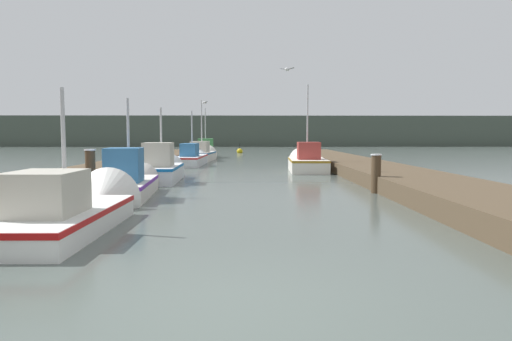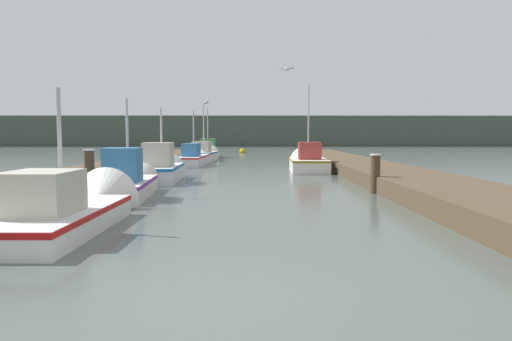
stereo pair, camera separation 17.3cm
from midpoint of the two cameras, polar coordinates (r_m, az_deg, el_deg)
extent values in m
plane|color=#47514C|center=(5.16, -4.26, -16.67)|extent=(200.00, 200.00, 0.00)
cube|color=#4C3D2B|center=(21.75, -16.72, 0.12)|extent=(2.95, 40.00, 0.53)
cube|color=#4C3D2B|center=(21.56, 14.28, 0.14)|extent=(2.95, 40.00, 0.53)
cube|color=#424C42|center=(77.46, -0.61, 4.90)|extent=(120.00, 16.00, 4.72)
cube|color=silver|center=(9.44, -23.31, -5.83)|extent=(1.75, 4.12, 0.46)
cube|color=#B21313|center=(9.41, -23.34, -4.81)|extent=(1.78, 4.15, 0.10)
cone|color=silver|center=(11.74, -18.45, -3.71)|extent=(1.64, 0.92, 1.63)
cube|color=#B2AD9E|center=(8.89, -24.74, -2.51)|extent=(1.14, 1.37, 0.76)
cylinder|color=#B2B2B7|center=(9.58, -22.83, 2.65)|extent=(0.08, 0.08, 2.30)
cube|color=silver|center=(14.16, -15.54, -2.18)|extent=(1.62, 3.83, 0.50)
cube|color=#6424A4|center=(14.14, -15.55, -1.41)|extent=(1.66, 3.86, 0.10)
cone|color=silver|center=(16.33, -14.09, -1.28)|extent=(1.32, 0.80, 1.27)
cube|color=#2D6699|center=(13.63, -15.97, 0.69)|extent=(1.05, 1.16, 0.98)
cylinder|color=#B2B2B7|center=(14.34, -15.45, 3.82)|extent=(0.08, 0.08, 2.45)
cube|color=silver|center=(18.43, -11.55, -0.37)|extent=(1.53, 3.70, 0.64)
cube|color=#1265B2|center=(18.41, -11.56, 0.44)|extent=(1.57, 3.73, 0.10)
cone|color=silver|center=(20.57, -10.59, 0.15)|extent=(1.36, 0.74, 1.34)
cube|color=#B2AD9E|center=(17.93, -11.82, 1.98)|extent=(1.09, 1.34, 0.91)
cylinder|color=#B2B2B7|center=(18.64, -11.49, 4.20)|extent=(0.08, 0.08, 2.29)
cube|color=silver|center=(23.10, 6.80, 0.68)|extent=(1.92, 3.97, 0.65)
cube|color=olive|center=(23.08, 6.81, 1.33)|extent=(1.95, 4.00, 0.10)
cone|color=silver|center=(25.49, 6.34, 1.04)|extent=(1.71, 0.96, 1.68)
cube|color=#99332D|center=(22.57, 6.92, 2.48)|extent=(1.12, 1.31, 0.84)
cylinder|color=#B2B2B7|center=(23.35, 6.79, 6.09)|extent=(0.08, 0.08, 3.73)
cube|color=silver|center=(27.82, -7.72, 1.25)|extent=(1.51, 5.02, 0.59)
cube|color=#D33939|center=(27.81, -7.72, 1.73)|extent=(1.54, 5.05, 0.10)
cone|color=silver|center=(30.91, -6.83, 1.59)|extent=(1.35, 1.31, 1.32)
cube|color=#2D6699|center=(27.17, -7.93, 2.59)|extent=(0.95, 1.73, 0.75)
cylinder|color=#B2B2B7|center=(28.14, -7.63, 4.65)|extent=(0.08, 0.08, 2.71)
cube|color=silver|center=(32.58, -6.47, 1.77)|extent=(1.83, 3.94, 0.62)
cube|color=#11528E|center=(32.57, -6.47, 2.21)|extent=(1.86, 3.97, 0.10)
cone|color=silver|center=(34.90, -5.79, 1.96)|extent=(1.55, 0.99, 1.49)
cube|color=#B2AD9E|center=(32.08, -6.63, 2.97)|extent=(1.25, 1.58, 0.77)
cylinder|color=#B2B2B7|center=(32.83, -6.41, 5.53)|extent=(0.08, 0.08, 3.66)
cube|color=silver|center=(37.31, -5.90, 2.09)|extent=(1.93, 4.28, 0.58)
cube|color=#AC4B14|center=(37.30, -5.90, 2.44)|extent=(1.96, 4.32, 0.10)
cone|color=silver|center=(39.88, -5.90, 2.25)|extent=(1.55, 1.14, 1.46)
cube|color=#387A42|center=(36.76, -5.91, 3.25)|extent=(1.36, 1.85, 0.96)
cylinder|color=#B2B2B7|center=(37.59, -5.92, 5.15)|extent=(0.08, 0.08, 3.40)
cylinder|color=#473523|center=(14.11, -19.75, -0.48)|extent=(0.28, 0.28, 1.40)
cylinder|color=silver|center=(14.07, -19.83, 2.44)|extent=(0.33, 0.33, 0.04)
cylinder|color=#473523|center=(14.98, 15.00, -0.46)|extent=(0.30, 0.30, 1.20)
cylinder|color=silver|center=(14.94, 15.05, 1.92)|extent=(0.35, 0.35, 0.04)
sphere|color=gold|center=(45.84, -1.60, 2.41)|extent=(0.60, 0.60, 0.60)
cylinder|color=black|center=(45.83, -1.60, 3.09)|extent=(0.06, 0.06, 0.50)
ellipsoid|color=white|center=(25.68, -6.08, 8.43)|extent=(0.31, 0.27, 0.12)
cube|color=gray|center=(25.56, -5.94, 8.50)|extent=(0.25, 0.29, 0.07)
cube|color=gray|center=(25.80, -6.22, 8.46)|extent=(0.25, 0.29, 0.07)
ellipsoid|color=white|center=(17.39, 4.16, 12.50)|extent=(0.24, 0.31, 0.12)
cube|color=gray|center=(17.44, 3.73, 12.54)|extent=(0.30, 0.22, 0.07)
cube|color=gray|center=(17.35, 4.60, 12.58)|extent=(0.30, 0.22, 0.07)
camera|label=1|loc=(0.09, -89.73, 0.02)|focal=32.00mm
camera|label=2|loc=(0.09, 90.27, -0.02)|focal=32.00mm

